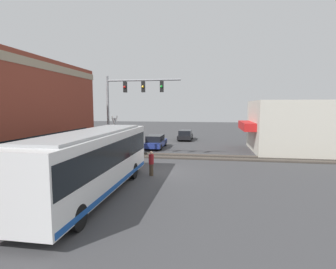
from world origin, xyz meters
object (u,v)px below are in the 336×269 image
city_bus (93,160)px  parked_car_black (185,135)px  parked_car_blue (156,142)px  pedestrian_near_bus (151,163)px  pedestrian_at_crossing (127,149)px  crossing_signal (115,133)px

city_bus → parked_car_black: 23.45m
parked_car_blue → city_bus: bearing=180.0°
city_bus → parked_car_black: size_ratio=2.40×
parked_car_black → pedestrian_near_bus: size_ratio=2.81×
city_bus → parked_car_black: city_bus is taller
parked_car_blue → pedestrian_at_crossing: 6.23m
parked_car_black → pedestrian_at_crossing: (-13.63, 3.95, 0.21)m
parked_car_blue → crossing_signal: bearing=160.6°
crossing_signal → pedestrian_near_bus: (-5.01, -4.38, -1.46)m
parked_car_black → pedestrian_near_bus: 19.00m
parked_car_blue → pedestrian_near_bus: bearing=-169.6°
parked_car_blue → parked_car_black: (7.54, -2.60, -0.03)m
parked_car_blue → pedestrian_at_crossing: (-6.08, 1.35, 0.17)m
parked_car_blue → parked_car_black: 7.98m
city_bus → pedestrian_at_crossing: city_bus is taller
crossing_signal → pedestrian_near_bus: size_ratio=2.30×
parked_car_blue → parked_car_black: bearing=-19.0°
pedestrian_at_crossing → parked_car_blue: bearing=-12.5°
parked_car_blue → parked_car_black: size_ratio=1.03×
city_bus → parked_car_black: (23.28, -2.60, -1.20)m
crossing_signal → pedestrian_at_crossing: bearing=-68.7°
city_bus → parked_car_blue: 15.78m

